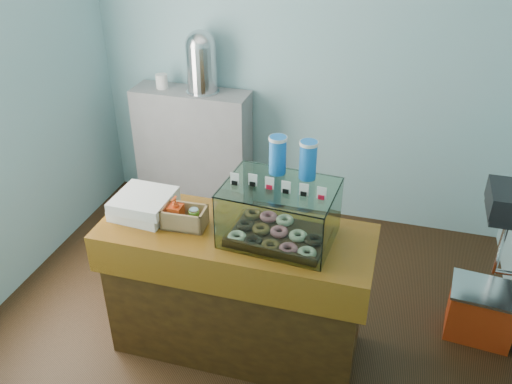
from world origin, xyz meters
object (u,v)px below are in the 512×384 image
(counter, at_px, (236,290))
(red_cooler, at_px, (481,311))
(display_case, at_px, (281,208))
(coffee_urn, at_px, (201,60))

(counter, height_order, red_cooler, counter)
(counter, bearing_deg, display_case, 8.38)
(red_cooler, bearing_deg, counter, -154.98)
(display_case, height_order, coffee_urn, coffee_urn)
(display_case, distance_m, red_cooler, 1.62)
(counter, bearing_deg, red_cooler, 19.67)
(counter, height_order, display_case, display_case)
(coffee_urn, distance_m, red_cooler, 2.79)
(counter, relative_size, red_cooler, 3.54)
(coffee_urn, bearing_deg, counter, -63.55)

